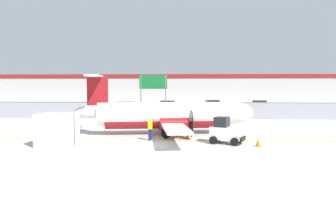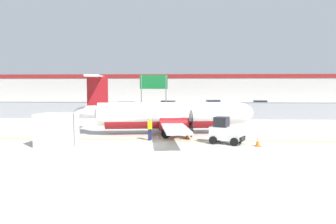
# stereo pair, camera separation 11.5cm
# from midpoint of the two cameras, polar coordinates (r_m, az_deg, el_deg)

# --- Properties ---
(ground_plane) EXTENTS (140.00, 140.00, 0.01)m
(ground_plane) POSITION_cam_midpoint_polar(r_m,az_deg,el_deg) (24.69, -1.43, -4.88)
(ground_plane) COLOR #BCB7AD
(perimeter_fence) EXTENTS (98.00, 0.10, 2.10)m
(perimeter_fence) POSITION_cam_midpoint_polar(r_m,az_deg,el_deg) (40.44, 0.27, 0.36)
(perimeter_fence) COLOR gray
(perimeter_fence) RESTS_ON ground
(parking_lot_strip) EXTENTS (98.00, 17.00, 0.12)m
(parking_lot_strip) POSITION_cam_midpoint_polar(r_m,az_deg,el_deg) (51.98, 0.84, 0.10)
(parking_lot_strip) COLOR #38383A
(parking_lot_strip) RESTS_ON ground
(background_building) EXTENTS (91.00, 8.10, 6.50)m
(background_building) POSITION_cam_midpoint_polar(r_m,az_deg,el_deg) (70.31, 1.38, 3.85)
(background_building) COLOR #BCB7B2
(background_building) RESTS_ON ground
(commuter_airplane) EXTENTS (15.10, 16.07, 4.92)m
(commuter_airplane) POSITION_cam_midpoint_polar(r_m,az_deg,el_deg) (27.49, 0.34, -0.57)
(commuter_airplane) COLOR white
(commuter_airplane) RESTS_ON ground
(baggage_tug) EXTENTS (2.58, 2.09, 1.88)m
(baggage_tug) POSITION_cam_midpoint_polar(r_m,az_deg,el_deg) (23.35, 9.89, -3.38)
(baggage_tug) COLOR silver
(baggage_tug) RESTS_ON ground
(ground_crew_worker) EXTENTS (0.45, 0.53, 1.70)m
(ground_crew_worker) POSITION_cam_midpoint_polar(r_m,az_deg,el_deg) (24.44, -3.28, -2.74)
(ground_crew_worker) COLOR #191E4C
(ground_crew_worker) RESTS_ON ground
(cargo_container) EXTENTS (2.50, 2.12, 2.20)m
(cargo_container) POSITION_cam_midpoint_polar(r_m,az_deg,el_deg) (23.42, -18.90, -2.93)
(cargo_container) COLOR silver
(cargo_container) RESTS_ON ground
(traffic_cone_near_left) EXTENTS (0.36, 0.36, 0.64)m
(traffic_cone_near_left) POSITION_cam_midpoint_polar(r_m,az_deg,el_deg) (28.56, 9.04, -3.04)
(traffic_cone_near_left) COLOR orange
(traffic_cone_near_left) RESTS_ON ground
(traffic_cone_near_right) EXTENTS (0.36, 0.36, 0.64)m
(traffic_cone_near_right) POSITION_cam_midpoint_polar(r_m,az_deg,el_deg) (28.16, 12.14, -3.19)
(traffic_cone_near_right) COLOR orange
(traffic_cone_near_right) RESTS_ON ground
(traffic_cone_far_left) EXTENTS (0.36, 0.36, 0.64)m
(traffic_cone_far_left) POSITION_cam_midpoint_polar(r_m,az_deg,el_deg) (22.84, 15.29, -5.02)
(traffic_cone_far_left) COLOR orange
(traffic_cone_far_left) RESTS_ON ground
(traffic_cone_far_right) EXTENTS (0.36, 0.36, 0.64)m
(traffic_cone_far_right) POSITION_cam_midpoint_polar(r_m,az_deg,el_deg) (25.42, 3.24, -3.92)
(traffic_cone_far_right) COLOR orange
(traffic_cone_far_right) RESTS_ON ground
(parked_car_0) EXTENTS (4.39, 2.43, 1.58)m
(parked_car_0) POSITION_cam_midpoint_polar(r_m,az_deg,el_deg) (50.59, -14.06, 0.80)
(parked_car_0) COLOR red
(parked_car_0) RESTS_ON parking_lot_strip
(parked_car_1) EXTENTS (4.34, 2.31, 1.58)m
(parked_car_1) POSITION_cam_midpoint_polar(r_m,az_deg,el_deg) (50.55, -7.46, 0.89)
(parked_car_1) COLOR black
(parked_car_1) RESTS_ON parking_lot_strip
(parked_car_2) EXTENTS (4.38, 2.40, 1.58)m
(parked_car_2) POSITION_cam_midpoint_polar(r_m,az_deg,el_deg) (54.03, -0.27, 1.16)
(parked_car_2) COLOR black
(parked_car_2) RESTS_ON parking_lot_strip
(parked_car_3) EXTENTS (4.37, 2.40, 1.58)m
(parked_car_3) POSITION_cam_midpoint_polar(r_m,az_deg,el_deg) (57.11, 7.79, 1.29)
(parked_car_3) COLOR silver
(parked_car_3) RESTS_ON parking_lot_strip
(parked_car_4) EXTENTS (4.38, 2.41, 1.58)m
(parked_car_4) POSITION_cam_midpoint_polar(r_m,az_deg,el_deg) (57.13, 15.43, 1.17)
(parked_car_4) COLOR #B28C19
(parked_car_4) RESTS_ON parking_lot_strip
(highway_sign) EXTENTS (3.60, 0.14, 5.50)m
(highway_sign) POSITION_cam_midpoint_polar(r_m,az_deg,el_deg) (42.32, -2.67, 4.63)
(highway_sign) COLOR slate
(highway_sign) RESTS_ON ground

